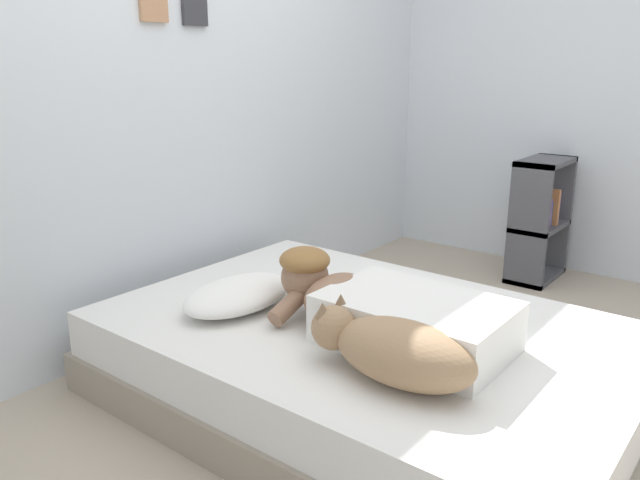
{
  "coord_description": "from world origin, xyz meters",
  "views": [
    {
      "loc": [
        -1.95,
        -1.08,
        1.32
      ],
      "look_at": [
        0.02,
        0.47,
        0.6
      ],
      "focal_mm": 35.1,
      "sensor_mm": 36.0,
      "label": 1
    }
  ],
  "objects": [
    {
      "name": "dog",
      "position": [
        -0.41,
        -0.16,
        0.45
      ],
      "size": [
        0.26,
        0.57,
        0.21
      ],
      "color": "#9E7A56",
      "rests_on": "bed"
    },
    {
      "name": "pillow",
      "position": [
        -0.29,
        0.65,
        0.4
      ],
      "size": [
        0.52,
        0.32,
        0.11
      ],
      "primitive_type": "ellipsoid",
      "color": "white",
      "rests_on": "bed"
    },
    {
      "name": "back_wall",
      "position": [
        -0.0,
        1.35,
        1.25
      ],
      "size": [
        4.23,
        0.12,
        2.5
      ],
      "color": "silver",
      "rests_on": "ground"
    },
    {
      "name": "side_wall_right",
      "position": [
        2.16,
        0.15,
        1.25
      ],
      "size": [
        0.1,
        5.6,
        2.5
      ],
      "primitive_type": "cube",
      "color": "silver",
      "rests_on": "ground"
    },
    {
      "name": "person_lying",
      "position": [
        -0.16,
        0.04,
        0.45
      ],
      "size": [
        0.43,
        0.92,
        0.27
      ],
      "color": "white",
      "rests_on": "bed"
    },
    {
      "name": "bookshelf",
      "position": [
        1.8,
        0.16,
        0.39
      ],
      "size": [
        0.45,
        0.24,
        0.75
      ],
      "color": "#4C4C51",
      "rests_on": "ground"
    },
    {
      "name": "coffee_cup",
      "position": [
        0.06,
        0.47,
        0.38
      ],
      "size": [
        0.12,
        0.09,
        0.07
      ],
      "color": "white",
      "rests_on": "bed"
    },
    {
      "name": "ground_plane",
      "position": [
        0.0,
        0.0,
        0.0
      ],
      "size": [
        12.45,
        12.45,
        0.0
      ],
      "primitive_type": "plane",
      "color": "tan"
    },
    {
      "name": "cell_phone",
      "position": [
        0.04,
        0.08,
        0.35
      ],
      "size": [
        0.07,
        0.14,
        0.01
      ],
      "primitive_type": "cube",
      "color": "black",
      "rests_on": "bed"
    },
    {
      "name": "bed",
      "position": [
        -0.08,
        0.16,
        0.17
      ],
      "size": [
        1.38,
        2.05,
        0.35
      ],
      "color": "gray",
      "rests_on": "ground"
    }
  ]
}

